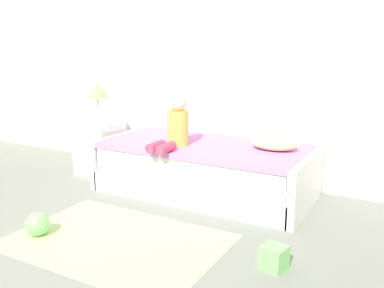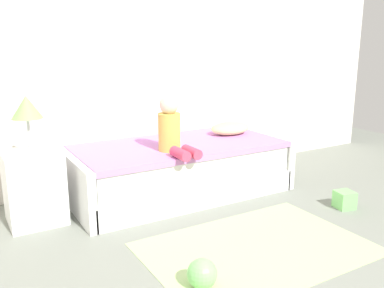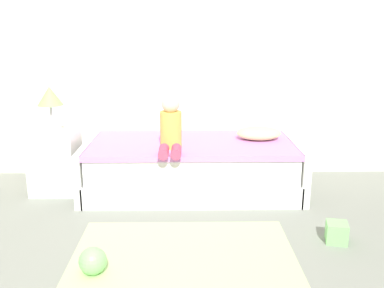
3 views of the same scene
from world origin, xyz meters
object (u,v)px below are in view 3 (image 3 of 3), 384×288
object	(u,v)px
pillow	(259,133)
bed	(192,167)
child_figure	(171,127)
toy_ball	(93,261)
nightstand	(56,162)
table_lamp	(50,98)
toy_block	(337,232)

from	to	relation	value
pillow	bed	bearing A→B (deg)	-171.58
child_figure	toy_ball	distance (m)	1.50
nightstand	pillow	size ratio (longest dim) A/B	1.36
pillow	table_lamp	bearing A→B (deg)	-177.40
toy_ball	toy_block	bearing A→B (deg)	13.27
bed	nightstand	distance (m)	1.35
child_figure	toy_block	size ratio (longest dim) A/B	3.30
toy_block	pillow	bearing A→B (deg)	109.14
nightstand	child_figure	size ratio (longest dim) A/B	1.18
table_lamp	pillow	size ratio (longest dim) A/B	1.02
table_lamp	child_figure	xyz separation A→B (m)	(1.15, -0.24, -0.23)
bed	pillow	distance (m)	0.75
child_figure	toy_ball	bearing A→B (deg)	-110.43
bed	child_figure	world-z (taller)	child_figure
bed	nightstand	xyz separation A→B (m)	(-1.35, 0.01, 0.05)
toy_block	child_figure	bearing A→B (deg)	145.94
pillow	nightstand	bearing A→B (deg)	-177.40
bed	pillow	world-z (taller)	pillow
nightstand	table_lamp	size ratio (longest dim) A/B	1.33
nightstand	pillow	world-z (taller)	pillow
bed	child_figure	size ratio (longest dim) A/B	4.14
bed	pillow	size ratio (longest dim) A/B	4.80
nightstand	child_figure	distance (m)	1.25
table_lamp	pillow	distance (m)	2.06
pillow	toy_ball	bearing A→B (deg)	-129.90
nightstand	toy_ball	size ratio (longest dim) A/B	3.23
toy_ball	toy_block	xyz separation A→B (m)	(1.77, 0.42, -0.02)
child_figure	toy_ball	size ratio (longest dim) A/B	2.74
pillow	toy_block	size ratio (longest dim) A/B	2.85
bed	toy_ball	size ratio (longest dim) A/B	11.35
pillow	toy_block	bearing A→B (deg)	-70.86
nightstand	child_figure	xyz separation A→B (m)	(1.15, -0.24, 0.40)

